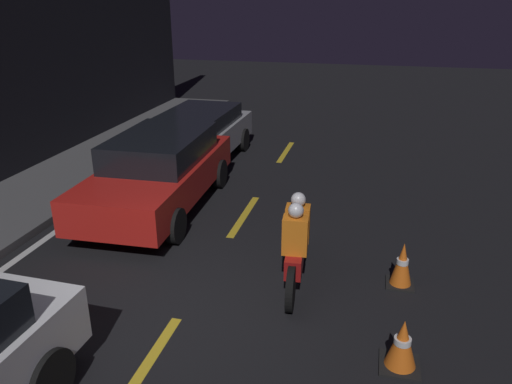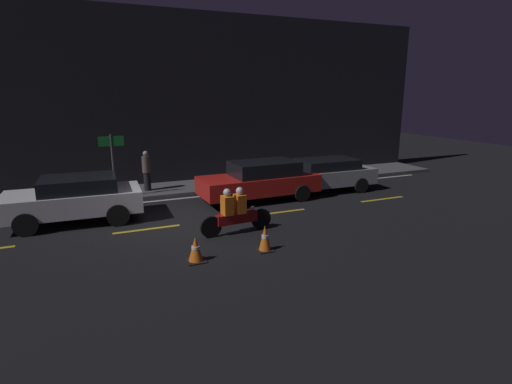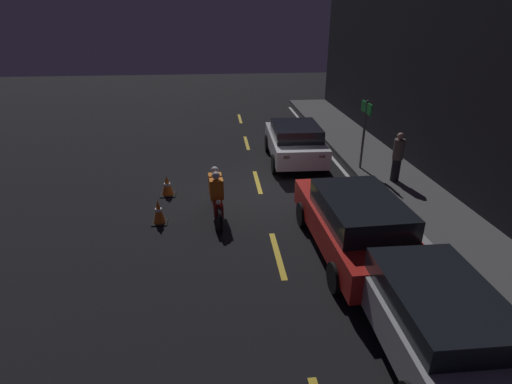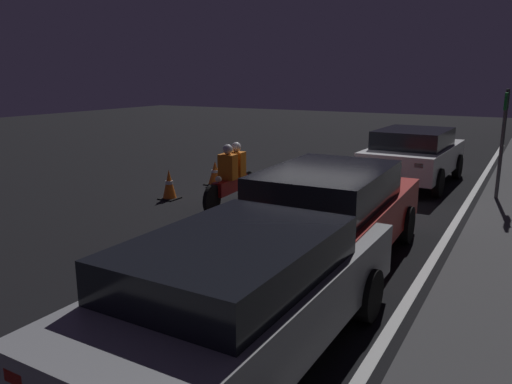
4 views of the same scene
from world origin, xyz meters
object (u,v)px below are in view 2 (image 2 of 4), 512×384
sedan_white (75,198)px  motorcycle (235,212)px  traffic_cone_near (196,249)px  shop_sign (112,154)px  traffic_cone_mid (265,238)px  pedestrian (147,171)px  hatchback_silver (323,174)px  taxi_red (260,180)px

sedan_white → motorcycle: 5.26m
traffic_cone_near → shop_sign: shop_sign is taller
motorcycle → traffic_cone_near: (-1.59, -1.52, -0.34)m
traffic_cone_mid → pedestrian: pedestrian is taller
sedan_white → hatchback_silver: sedan_white is taller
sedan_white → hatchback_silver: 9.51m
taxi_red → motorcycle: (-2.21, -3.18, -0.15)m
taxi_red → sedan_white: bearing=-0.3°
taxi_red → hatchback_silver: bearing=-176.9°
traffic_cone_mid → shop_sign: 7.60m
hatchback_silver → traffic_cone_mid: 7.04m
sedan_white → taxi_red: 6.52m
motorcycle → pedestrian: bearing=101.2°
sedan_white → traffic_cone_near: 5.31m
hatchback_silver → motorcycle: bearing=34.1°
motorcycle → pedestrian: pedestrian is taller
hatchback_silver → traffic_cone_mid: hatchback_silver is taller
motorcycle → shop_sign: bearing=115.3°
motorcycle → shop_sign: size_ratio=0.94×
motorcycle → traffic_cone_near: size_ratio=3.57×
hatchback_silver → traffic_cone_near: (-6.79, -4.95, -0.43)m
traffic_cone_mid → shop_sign: (-3.21, 6.72, 1.50)m
traffic_cone_near → motorcycle: bearing=43.7°
hatchback_silver → pedestrian: size_ratio=2.72×
sedan_white → hatchback_silver: size_ratio=0.94×
hatchback_silver → pedestrian: (-6.85, 2.43, 0.24)m
pedestrian → shop_sign: bearing=-151.5°
traffic_cone_mid → pedestrian: bearing=104.4°
taxi_red → shop_sign: bearing=-22.8°
sedan_white → traffic_cone_mid: bearing=136.6°
traffic_cone_mid → shop_sign: shop_sign is taller
hatchback_silver → shop_sign: 8.40m
traffic_cone_mid → motorcycle: bearing=99.4°
traffic_cone_mid → sedan_white: bearing=134.9°
sedan_white → shop_sign: 2.74m
sedan_white → traffic_cone_near: size_ratio=6.53×
sedan_white → motorcycle: sedan_white is taller
sedan_white → motorcycle: bearing=146.7°
hatchback_silver → pedestrian: bearing=-18.9°
pedestrian → taxi_red: bearing=-34.9°
hatchback_silver → shop_sign: (-8.15, 1.73, 1.10)m
sedan_white → traffic_cone_near: bearing=122.6°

